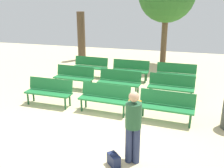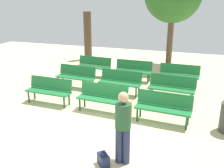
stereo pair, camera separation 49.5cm
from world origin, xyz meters
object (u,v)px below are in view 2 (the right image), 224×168
at_px(bench_r0_c0, 49,89).
at_px(tree_0, 88,36).
at_px(bench_r0_c1, 103,96).
at_px(bench_r2_c0, 94,65).
at_px(handbag, 103,160).
at_px(bench_r1_c1, 120,81).
at_px(visitor_with_backpack, 123,123).
at_px(bench_r2_c2, 179,74).
at_px(bench_r2_c1, 133,69).
at_px(bench_r0_c2, 163,106).
at_px(bench_r1_c0, 76,75).
at_px(bench_r1_c2, 172,87).

distance_m(bench_r0_c0, tree_0, 6.79).
relative_size(bench_r0_c1, tree_0, 0.60).
xyz_separation_m(bench_r2_c0, handbag, (2.83, -6.18, -0.37)).
height_order(bench_r1_c1, visitor_with_backpack, visitor_with_backpack).
distance_m(bench_r0_c1, tree_0, 7.52).
relative_size(bench_r2_c2, visitor_with_backpack, 0.97).
height_order(bench_r2_c1, handbag, bench_r2_c1).
distance_m(bench_r0_c1, bench_r0_c2, 1.92).
height_order(bench_r2_c0, handbag, bench_r2_c0).
relative_size(bench_r1_c0, tree_0, 0.60).
bearing_deg(bench_r1_c1, bench_r0_c0, -136.50).
distance_m(bench_r1_c0, bench_r2_c1, 2.52).
bearing_deg(bench_r2_c2, bench_r2_c1, 178.43).
bearing_deg(bench_r2_c0, bench_r1_c0, -87.62).
height_order(bench_r1_c1, tree_0, tree_0).
bearing_deg(bench_r2_c0, bench_r1_c2, -23.23).
relative_size(bench_r2_c1, handbag, 4.52).
height_order(bench_r1_c0, handbag, bench_r1_c0).
bearing_deg(bench_r0_c1, bench_r1_c0, 138.77).
height_order(bench_r0_c0, bench_r1_c0, same).
height_order(bench_r2_c0, bench_r2_c2, same).
relative_size(bench_r1_c1, visitor_with_backpack, 0.99).
bearing_deg(bench_r1_c2, bench_r2_c1, 139.61).
bearing_deg(bench_r0_c0, bench_r1_c2, 24.46).
bearing_deg(handbag, bench_r0_c2, 70.20).
height_order(bench_r2_c1, tree_0, tree_0).
relative_size(bench_r0_c1, bench_r0_c2, 1.00).
bearing_deg(bench_r2_c1, tree_0, 139.37).
distance_m(bench_r0_c0, bench_r2_c2, 5.20).
xyz_separation_m(bench_r1_c1, bench_r2_c0, (-1.84, 1.84, 0.00)).
bearing_deg(bench_r1_c0, handbag, -53.61).
bearing_deg(handbag, bench_r2_c0, 114.64).
bearing_deg(bench_r0_c0, bench_r0_c2, -0.96).
xyz_separation_m(bench_r0_c1, bench_r0_c2, (1.92, -0.13, 0.00)).
height_order(tree_0, visitor_with_backpack, tree_0).
distance_m(bench_r1_c2, tree_0, 7.37).
relative_size(bench_r1_c0, handbag, 4.57).
bearing_deg(bench_r2_c2, bench_r0_c2, -90.97).
distance_m(bench_r2_c0, bench_r2_c1, 1.89).
height_order(bench_r1_c2, bench_r2_c0, same).
distance_m(visitor_with_backpack, handbag, 0.92).
relative_size(bench_r1_c0, bench_r2_c0, 1.00).
distance_m(bench_r0_c2, bench_r1_c2, 1.81).
height_order(bench_r1_c2, visitor_with_backpack, visitor_with_backpack).
relative_size(bench_r1_c1, tree_0, 0.60).
bearing_deg(bench_r0_c1, bench_r1_c2, 44.62).
bearing_deg(bench_r0_c2, bench_r1_c1, 139.08).
relative_size(bench_r0_c1, bench_r2_c2, 1.01).
distance_m(bench_r1_c1, bench_r2_c1, 1.74).
relative_size(bench_r1_c1, bench_r2_c0, 1.00).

